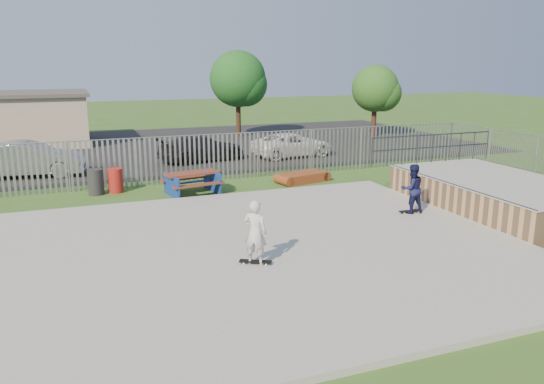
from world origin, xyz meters
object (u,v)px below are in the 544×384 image
object	(u,v)px
trash_bin_red	(116,181)
car_dark	(202,148)
tree_mid	(238,79)
skater_white	(255,232)
car_silver	(29,159)
skater_navy	(412,189)
funbox	(302,177)
trash_bin_grey	(96,182)
car_white	(292,145)
tree_right	(375,89)
picnic_table	(192,183)

from	to	relation	value
trash_bin_red	car_dark	distance (m)	7.16
tree_mid	skater_white	world-z (taller)	tree_mid
car_silver	skater_navy	distance (m)	16.54
funbox	skater_navy	world-z (taller)	skater_navy
funbox	trash_bin_grey	size ratio (longest dim) A/B	2.16
trash_bin_red	car_white	size ratio (longest dim) A/B	0.21
skater_white	funbox	bearing A→B (deg)	-82.39
car_silver	car_white	distance (m)	12.92
tree_right	skater_white	xyz separation A→B (m)	(-15.33, -19.64, -2.26)
car_white	tree_mid	size ratio (longest dim) A/B	0.78
trash_bin_grey	car_dark	world-z (taller)	car_dark
funbox	tree_right	distance (m)	15.41
car_silver	tree_right	size ratio (longest dim) A/B	0.98
funbox	trash_bin_grey	bearing A→B (deg)	161.38
skater_navy	skater_white	world-z (taller)	same
picnic_table	trash_bin_grey	world-z (taller)	trash_bin_grey
trash_bin_red	tree_mid	world-z (taller)	tree_mid
trash_bin_red	funbox	bearing A→B (deg)	-6.87
trash_bin_grey	skater_navy	size ratio (longest dim) A/B	0.61
funbox	tree_mid	size ratio (longest dim) A/B	0.37
trash_bin_grey	skater_white	bearing A→B (deg)	-70.95
picnic_table	trash_bin_red	distance (m)	3.04
car_dark	car_white	distance (m)	4.89
tree_mid	skater_navy	xyz separation A→B (m)	(-0.45, -20.33, -2.90)
trash_bin_grey	tree_mid	xyz separation A→B (m)	(9.94, 13.43, 3.37)
car_white	skater_navy	bearing A→B (deg)	167.63
trash_bin_red	trash_bin_grey	world-z (taller)	trash_bin_grey
trash_bin_grey	car_silver	world-z (taller)	car_silver
tree_right	tree_mid	bearing A→B (deg)	159.89
trash_bin_red	skater_white	distance (m)	9.79
trash_bin_grey	skater_white	world-z (taller)	skater_white
tree_right	car_white	bearing A→B (deg)	-147.56
skater_navy	tree_mid	bearing A→B (deg)	-88.49
funbox	trash_bin_red	world-z (taller)	trash_bin_red
trash_bin_red	picnic_table	bearing A→B (deg)	-25.70
picnic_table	car_white	xyz separation A→B (m)	(6.87, 6.28, 0.21)
trash_bin_red	trash_bin_grey	bearing A→B (deg)	-173.53
funbox	car_silver	world-z (taller)	car_silver
trash_bin_grey	skater_navy	world-z (taller)	skater_navy
trash_bin_red	car_dark	bearing A→B (deg)	48.58
funbox	trash_bin_red	xyz separation A→B (m)	(-7.58, 0.91, 0.28)
skater_white	car_dark	bearing A→B (deg)	-60.23
picnic_table	skater_white	distance (m)	8.16
skater_navy	car_silver	bearing A→B (deg)	-40.45
car_dark	skater_navy	size ratio (longest dim) A/B	2.77
car_white	tree_right	xyz separation A→B (m)	(8.21, 5.22, 2.58)
picnic_table	tree_mid	size ratio (longest dim) A/B	0.39
tree_right	skater_navy	distance (m)	19.55
car_silver	car_dark	bearing A→B (deg)	-74.61
car_white	tree_right	size ratio (longest dim) A/B	0.94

